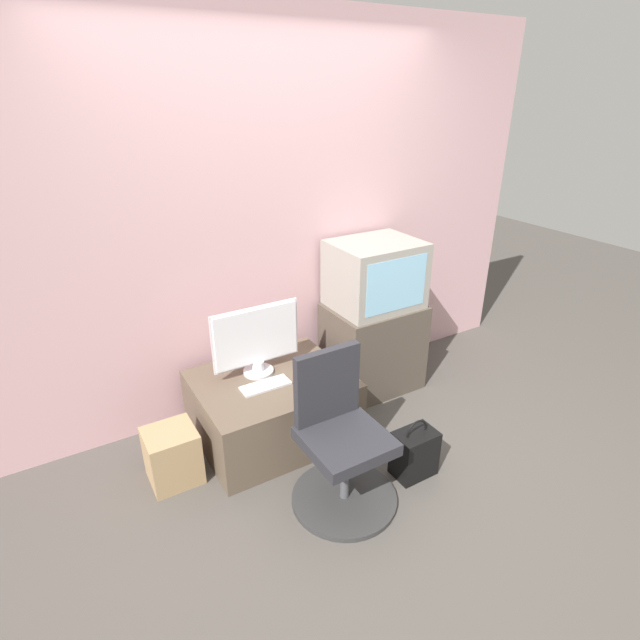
# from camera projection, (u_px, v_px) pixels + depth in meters

# --- Properties ---
(ground_plane) EXTENTS (12.00, 12.00, 0.00)m
(ground_plane) POSITION_uv_depth(u_px,v_px,m) (380.00, 498.00, 2.85)
(ground_plane) COLOR #4C4742
(wall_back) EXTENTS (4.40, 0.05, 2.60)m
(wall_back) POSITION_uv_depth(u_px,v_px,m) (270.00, 223.00, 3.32)
(wall_back) COLOR #CC9EA3
(wall_back) RESTS_ON ground_plane
(desk) EXTENTS (0.96, 0.78, 0.44)m
(desk) POSITION_uv_depth(u_px,v_px,m) (272.00, 407.00, 3.28)
(desk) COLOR brown
(desk) RESTS_ON ground_plane
(side_stand) EXTENTS (0.67, 0.50, 0.67)m
(side_stand) POSITION_uv_depth(u_px,v_px,m) (373.00, 347.00, 3.79)
(side_stand) COLOR #4C4238
(side_stand) RESTS_ON ground_plane
(main_monitor) EXTENTS (0.58, 0.20, 0.46)m
(main_monitor) POSITION_uv_depth(u_px,v_px,m) (256.00, 340.00, 3.15)
(main_monitor) COLOR silver
(main_monitor) RESTS_ON desk
(keyboard) EXTENTS (0.31, 0.12, 0.01)m
(keyboard) POSITION_uv_depth(u_px,v_px,m) (266.00, 385.00, 3.10)
(keyboard) COLOR silver
(keyboard) RESTS_ON desk
(mouse) EXTENTS (0.07, 0.03, 0.03)m
(mouse) POSITION_uv_depth(u_px,v_px,m) (299.00, 377.00, 3.17)
(mouse) COLOR black
(mouse) RESTS_ON desk
(crt_tv) EXTENTS (0.61, 0.50, 0.48)m
(crt_tv) POSITION_uv_depth(u_px,v_px,m) (375.00, 275.00, 3.55)
(crt_tv) COLOR gray
(crt_tv) RESTS_ON side_stand
(office_chair) EXTENTS (0.60, 0.60, 0.88)m
(office_chair) POSITION_uv_depth(u_px,v_px,m) (341.00, 447.00, 2.72)
(office_chair) COLOR #333333
(office_chair) RESTS_ON ground_plane
(cardboard_box_lower) EXTENTS (0.29, 0.28, 0.34)m
(cardboard_box_lower) POSITION_uv_depth(u_px,v_px,m) (173.00, 456.00, 2.92)
(cardboard_box_lower) COLOR #A3845B
(cardboard_box_lower) RESTS_ON ground_plane
(handbag) EXTENTS (0.25, 0.17, 0.38)m
(handbag) POSITION_uv_depth(u_px,v_px,m) (414.00, 453.00, 2.97)
(handbag) COLOR black
(handbag) RESTS_ON ground_plane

